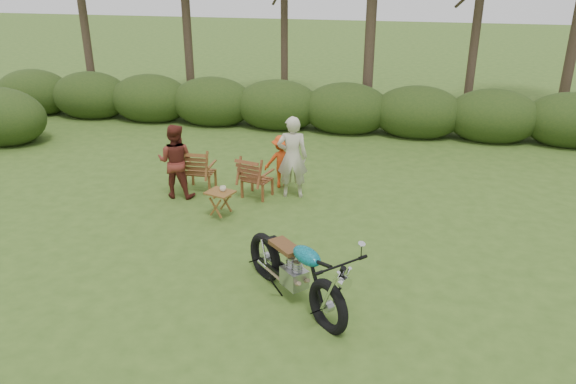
% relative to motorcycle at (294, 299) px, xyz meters
% --- Properties ---
extents(ground, '(80.00, 80.00, 0.00)m').
position_rel_motorcycle_xyz_m(ground, '(-0.27, -0.17, 0.00)').
color(ground, '#35521B').
rests_on(ground, ground).
extents(motorcycle, '(2.21, 2.20, 1.29)m').
position_rel_motorcycle_xyz_m(motorcycle, '(0.00, 0.00, 0.00)').
color(motorcycle, '#0EA7BD').
rests_on(motorcycle, ground).
extents(lawn_chair_right, '(0.76, 0.76, 0.91)m').
position_rel_motorcycle_xyz_m(lawn_chair_right, '(-1.51, 3.60, 0.00)').
color(lawn_chair_right, '#602D18').
rests_on(lawn_chair_right, ground).
extents(lawn_chair_left, '(0.67, 0.67, 0.95)m').
position_rel_motorcycle_xyz_m(lawn_chair_left, '(-2.79, 3.71, 0.00)').
color(lawn_chair_left, '#5D3017').
rests_on(lawn_chair_left, ground).
extents(side_table, '(0.62, 0.57, 0.53)m').
position_rel_motorcycle_xyz_m(side_table, '(-1.94, 2.47, 0.26)').
color(side_table, brown).
rests_on(side_table, ground).
extents(cup, '(0.13, 0.13, 0.10)m').
position_rel_motorcycle_xyz_m(cup, '(-1.89, 2.52, 0.58)').
color(cup, beige).
rests_on(cup, side_table).
extents(adult_a, '(0.69, 0.51, 1.72)m').
position_rel_motorcycle_xyz_m(adult_a, '(-0.80, 3.76, 0.00)').
color(adult_a, beige).
rests_on(adult_a, ground).
extents(adult_b, '(0.78, 0.62, 1.55)m').
position_rel_motorcycle_xyz_m(adult_b, '(-3.15, 3.27, 0.00)').
color(adult_b, maroon).
rests_on(adult_b, ground).
extents(child, '(0.83, 0.59, 1.16)m').
position_rel_motorcycle_xyz_m(child, '(-1.13, 4.24, 0.00)').
color(child, '#CD4213').
rests_on(child, ground).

